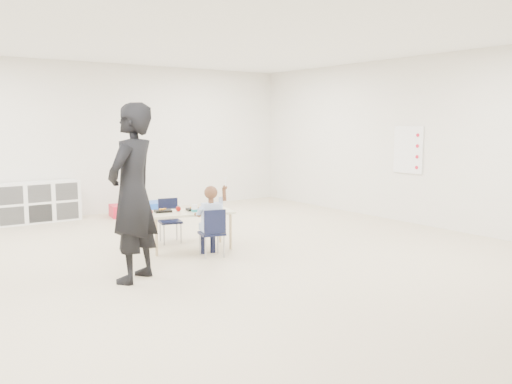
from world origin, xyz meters
TOP-DOWN VIEW (x-y plane):
  - room at (0.00, 0.00)m, footprint 9.00×9.02m
  - table at (-0.01, 1.00)m, footprint 1.23×0.81m
  - chair_near at (0.02, 0.48)m, footprint 0.36×0.34m
  - chair_far at (-0.05, 1.52)m, footprint 0.36×0.34m
  - child at (0.02, 0.48)m, footprint 0.50×0.50m
  - lunch_tray_near at (0.08, 1.03)m, footprint 0.25×0.21m
  - lunch_tray_far at (-0.34, 1.14)m, footprint 0.25×0.21m
  - milk_carton at (-0.00, 0.88)m, footprint 0.08×0.08m
  - bread_roll at (0.27, 0.82)m, footprint 0.09×0.09m
  - apple_near at (-0.15, 1.07)m, footprint 0.07×0.07m
  - apple_far at (-0.57, 1.05)m, footprint 0.07×0.07m
  - cubby_shelf at (-1.20, 4.28)m, footprint 1.40×0.40m
  - rules_poster at (3.98, 0.60)m, footprint 0.02×0.60m
  - adult at (-1.22, 0.04)m, footprint 0.84×0.78m
  - bin_red at (0.17, 3.96)m, footprint 0.42×0.50m
  - bin_yellow at (0.65, 3.98)m, footprint 0.36×0.44m
  - bin_blue at (0.72, 3.82)m, footprint 0.43×0.52m

SIDE VIEW (x-z plane):
  - bin_yellow at x=0.65m, z-range 0.00..0.20m
  - bin_red at x=0.17m, z-range 0.00..0.22m
  - bin_blue at x=0.72m, z-range 0.00..0.24m
  - table at x=-0.01m, z-range 0.00..0.52m
  - chair_near at x=0.02m, z-range 0.00..0.62m
  - chair_far at x=-0.05m, z-range 0.00..0.62m
  - cubby_shelf at x=-1.20m, z-range 0.00..0.70m
  - child at x=0.02m, z-range 0.00..0.98m
  - lunch_tray_near at x=0.08m, z-range 0.52..0.55m
  - lunch_tray_far at x=-0.34m, z-range 0.52..0.55m
  - bread_roll at x=0.27m, z-range 0.52..0.59m
  - apple_near at x=-0.15m, z-range 0.52..0.59m
  - apple_far at x=-0.57m, z-range 0.52..0.59m
  - milk_carton at x=0.00m, z-range 0.52..0.62m
  - adult at x=-1.22m, z-range 0.00..1.92m
  - rules_poster at x=3.98m, z-range 0.85..1.65m
  - room at x=0.00m, z-range 0.00..2.80m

